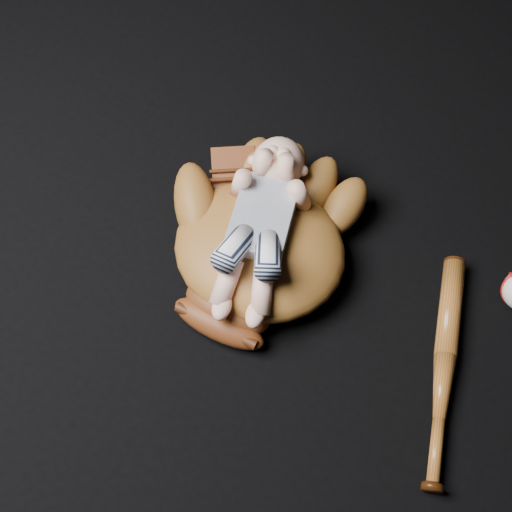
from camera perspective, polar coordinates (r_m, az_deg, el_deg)
name	(u,v)px	position (r m, az deg, el deg)	size (l,w,h in m)	color
baseball_glove	(260,244)	(1.22, 0.29, 0.93)	(0.37, 0.43, 0.13)	brown
newborn_baby	(259,229)	(1.18, 0.21, 2.20)	(0.16, 0.34, 0.14)	#EAAF97
baseball_bat	(444,369)	(1.21, 14.81, -8.72)	(0.04, 0.40, 0.04)	brown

